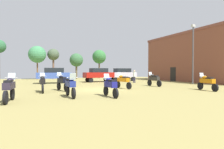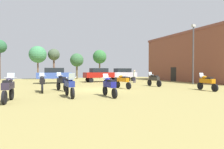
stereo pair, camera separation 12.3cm
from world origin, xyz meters
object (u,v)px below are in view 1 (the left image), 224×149
(motorcycle_7, at_px, (154,79))
(car_3, at_px, (54,74))
(motorcycle_2, at_px, (43,83))
(tree_5, at_px, (53,55))
(motorcycle_4, at_px, (207,82))
(person_1, at_px, (134,75))
(tree_4, at_px, (37,55))
(motorcycle_8, at_px, (62,82))
(car_1, at_px, (122,74))
(motorcycle_5, at_px, (70,85))
(motorcycle_3, at_px, (110,85))
(motorcycle_9, at_px, (9,88))
(lamp_post, at_px, (193,51))
(tree_1, at_px, (76,60))
(tree_6, at_px, (99,57))
(car_2, at_px, (99,74))
(brick_building, at_px, (198,57))
(motorcycle_6, at_px, (123,81))

(motorcycle_7, relative_size, car_3, 0.51)
(motorcycle_2, xyz_separation_m, tree_5, (3.18, 22.77, 4.01))
(motorcycle_4, relative_size, person_1, 1.30)
(person_1, height_order, tree_4, tree_4)
(person_1, bearing_deg, motorcycle_8, 68.40)
(car_1, xyz_separation_m, tree_4, (-12.04, 11.48, 3.51))
(motorcycle_5, distance_m, motorcycle_7, 10.48)
(motorcycle_3, relative_size, motorcycle_8, 0.94)
(motorcycle_9, relative_size, lamp_post, 0.30)
(person_1, bearing_deg, tree_5, -23.02)
(tree_1, xyz_separation_m, tree_4, (-7.19, 0.93, 0.96))
(car_3, height_order, tree_1, tree_1)
(tree_6, xyz_separation_m, lamp_post, (4.39, -21.06, -0.63))
(motorcycle_3, xyz_separation_m, tree_6, (8.94, 26.55, 3.93))
(motorcycle_8, xyz_separation_m, motorcycle_9, (-3.33, -4.28, 0.00))
(motorcycle_5, bearing_deg, motorcycle_7, -157.83)
(motorcycle_2, bearing_deg, car_2, 52.47)
(motorcycle_4, height_order, tree_6, tree_6)
(motorcycle_9, distance_m, lamp_post, 19.85)
(tree_5, bearing_deg, lamp_post, -57.11)
(brick_building, xyz_separation_m, tree_5, (-19.21, 17.74, 1.08))
(motorcycle_4, height_order, tree_5, tree_5)
(motorcycle_7, distance_m, car_2, 9.66)
(car_1, height_order, car_2, same)
(motorcycle_5, bearing_deg, tree_6, -115.39)
(person_1, relative_size, lamp_post, 0.24)
(motorcycle_6, bearing_deg, motorcycle_8, 166.24)
(motorcycle_5, relative_size, lamp_post, 0.32)
(motorcycle_7, bearing_deg, motorcycle_5, -156.58)
(tree_5, relative_size, lamp_post, 0.83)
(car_3, xyz_separation_m, person_1, (10.04, -3.46, -0.17))
(motorcycle_2, distance_m, lamp_post, 17.45)
(car_2, height_order, lamp_post, lamp_post)
(motorcycle_7, xyz_separation_m, car_1, (1.22, 9.63, 0.43))
(motorcycle_4, bearing_deg, car_2, 118.26)
(tree_5, bearing_deg, motorcycle_5, -93.80)
(motorcycle_6, bearing_deg, motorcycle_7, 1.33)
(motorcycle_8, relative_size, car_2, 0.50)
(motorcycle_8, relative_size, tree_6, 0.36)
(tree_1, bearing_deg, motorcycle_9, -110.33)
(motorcycle_6, bearing_deg, motorcycle_9, -165.68)
(brick_building, bearing_deg, motorcycle_9, -159.90)
(tree_1, xyz_separation_m, lamp_post, (9.69, -19.78, 0.28))
(person_1, xyz_separation_m, tree_5, (-8.77, 16.41, 3.73))
(motorcycle_2, bearing_deg, motorcycle_3, -46.92)
(motorcycle_7, bearing_deg, lamp_post, 3.29)
(car_1, distance_m, tree_1, 11.88)
(motorcycle_5, relative_size, tree_5, 0.38)
(motorcycle_9, distance_m, tree_6, 30.17)
(motorcycle_5, xyz_separation_m, person_1, (10.50, 9.74, 0.27))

